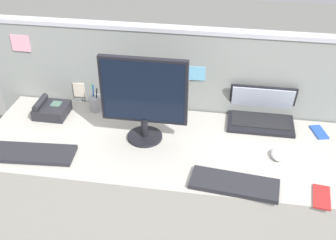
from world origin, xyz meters
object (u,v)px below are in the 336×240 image
object	(u,v)px
laptop	(261,113)
desk_phone	(51,109)
cell_phone_blue_case	(319,132)
cell_phone_red_case	(322,197)
pen_cup	(96,103)
computer_mouse_right_hand	(277,155)
desktop_monitor	(144,96)
keyboard_main	(234,184)
keyboard_spare	(32,153)

from	to	relation	value
laptop	desk_phone	distance (m)	1.21
cell_phone_blue_case	desk_phone	bearing A→B (deg)	166.30
desk_phone	cell_phone_red_case	world-z (taller)	desk_phone
laptop	pen_cup	xyz separation A→B (m)	(-0.97, -0.03, -0.01)
laptop	pen_cup	size ratio (longest dim) A/B	2.14
desk_phone	computer_mouse_right_hand	distance (m)	1.30
desk_phone	computer_mouse_right_hand	xyz separation A→B (m)	(1.28, -0.20, -0.02)
laptop	pen_cup	bearing A→B (deg)	-178.01
cell_phone_blue_case	computer_mouse_right_hand	bearing A→B (deg)	-149.35
desk_phone	pen_cup	distance (m)	0.26
desk_phone	cell_phone_blue_case	size ratio (longest dim) A/B	1.44
desk_phone	pen_cup	world-z (taller)	pen_cup
desktop_monitor	pen_cup	distance (m)	0.46
laptop	keyboard_main	world-z (taller)	laptop
cell_phone_blue_case	keyboard_main	bearing A→B (deg)	-147.43
keyboard_spare	cell_phone_blue_case	size ratio (longest dim) A/B	3.38
keyboard_main	keyboard_spare	world-z (taller)	same
desktop_monitor	keyboard_main	xyz separation A→B (m)	(0.49, -0.32, -0.25)
cell_phone_red_case	computer_mouse_right_hand	bearing A→B (deg)	131.26
pen_cup	keyboard_main	bearing A→B (deg)	-33.06
desktop_monitor	cell_phone_blue_case	xyz separation A→B (m)	(0.94, 0.19, -0.25)
keyboard_spare	computer_mouse_right_hand	size ratio (longest dim) A/B	4.33
laptop	cell_phone_red_case	xyz separation A→B (m)	(0.26, -0.59, -0.05)
desktop_monitor	cell_phone_blue_case	world-z (taller)	desktop_monitor
keyboard_main	pen_cup	bearing A→B (deg)	152.64
keyboard_spare	computer_mouse_right_hand	world-z (taller)	computer_mouse_right_hand
laptop	computer_mouse_right_hand	distance (m)	0.34
laptop	cell_phone_red_case	world-z (taller)	laptop
desktop_monitor	keyboard_spare	size ratio (longest dim) A/B	1.08
computer_mouse_right_hand	cell_phone_red_case	world-z (taller)	computer_mouse_right_hand
laptop	keyboard_spare	xyz separation A→B (m)	(-1.16, -0.51, -0.04)
laptop	cell_phone_blue_case	world-z (taller)	laptop
computer_mouse_right_hand	pen_cup	distance (m)	1.08
keyboard_spare	pen_cup	distance (m)	0.51
computer_mouse_right_hand	cell_phone_blue_case	distance (m)	0.35
desktop_monitor	keyboard_main	world-z (taller)	desktop_monitor
computer_mouse_right_hand	keyboard_spare	bearing A→B (deg)	-177.79
cell_phone_red_case	keyboard_spare	bearing A→B (deg)	-176.83
keyboard_main	computer_mouse_right_hand	xyz separation A→B (m)	(0.21, 0.25, 0.01)
pen_cup	cell_phone_red_case	bearing A→B (deg)	-24.58
laptop	computer_mouse_right_hand	xyz separation A→B (m)	(0.07, -0.33, -0.04)
desk_phone	desktop_monitor	bearing A→B (deg)	-12.70
cell_phone_blue_case	desktop_monitor	bearing A→B (deg)	175.63
laptop	cell_phone_blue_case	distance (m)	0.33
laptop	cell_phone_red_case	bearing A→B (deg)	-66.39
desktop_monitor	keyboard_spare	bearing A→B (deg)	-155.17
cell_phone_blue_case	pen_cup	bearing A→B (deg)	162.50
laptop	keyboard_main	bearing A→B (deg)	-102.83
desk_phone	keyboard_main	xyz separation A→B (m)	(1.08, -0.45, -0.02)
keyboard_main	cell_phone_blue_case	bearing A→B (deg)	54.18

